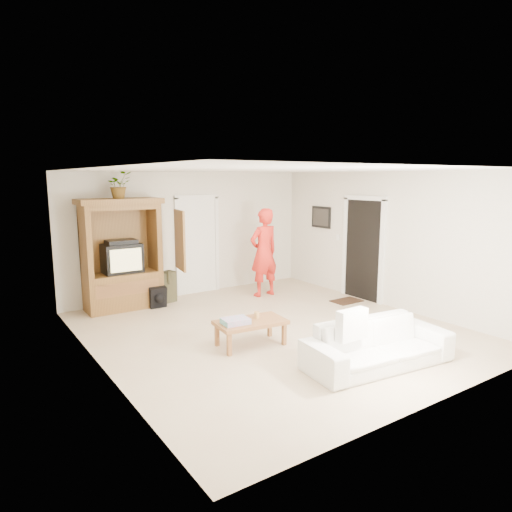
{
  "coord_description": "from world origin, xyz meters",
  "views": [
    {
      "loc": [
        -4.24,
        -5.8,
        2.48
      ],
      "look_at": [
        0.08,
        0.6,
        1.15
      ],
      "focal_mm": 32.0,
      "sensor_mm": 36.0,
      "label": 1
    }
  ],
  "objects_px": {
    "armoire": "(123,262)",
    "man": "(264,252)",
    "coffee_table": "(251,324)",
    "sofa": "(378,344)"
  },
  "relations": [
    {
      "from": "armoire",
      "to": "sofa",
      "type": "relative_size",
      "value": 1.03
    },
    {
      "from": "armoire",
      "to": "man",
      "type": "height_order",
      "value": "armoire"
    },
    {
      "from": "coffee_table",
      "to": "sofa",
      "type": "bearing_deg",
      "value": -51.61
    },
    {
      "from": "sofa",
      "to": "coffee_table",
      "type": "distance_m",
      "value": 1.86
    },
    {
      "from": "armoire",
      "to": "sofa",
      "type": "xyz_separation_m",
      "value": [
        1.9,
        -4.59,
        -0.61
      ]
    },
    {
      "from": "armoire",
      "to": "man",
      "type": "relative_size",
      "value": 1.13
    },
    {
      "from": "armoire",
      "to": "coffee_table",
      "type": "height_order",
      "value": "armoire"
    },
    {
      "from": "man",
      "to": "sofa",
      "type": "bearing_deg",
      "value": 74.59
    },
    {
      "from": "armoire",
      "to": "sofa",
      "type": "height_order",
      "value": "armoire"
    },
    {
      "from": "man",
      "to": "coffee_table",
      "type": "distance_m",
      "value": 3.02
    }
  ]
}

